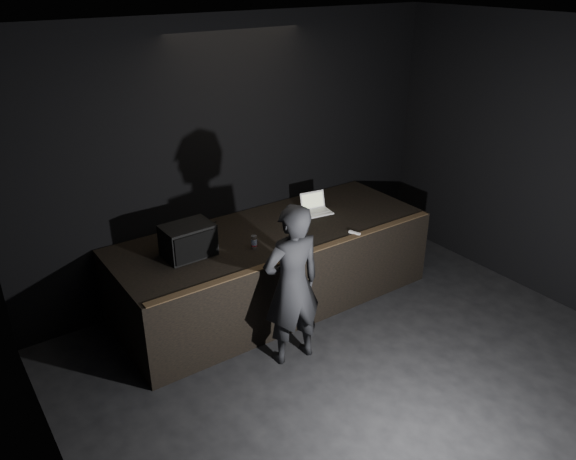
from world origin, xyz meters
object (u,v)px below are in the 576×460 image
Objects in this scene: stage_riser at (273,266)px; person at (292,285)px; stage_monitor at (188,240)px; laptop at (315,207)px; beer_can at (254,242)px.

stage_riser is 1.28m from person.
person reaches higher than stage_monitor.
person is (0.64, -1.10, -0.26)m from stage_monitor.
stage_monitor is 1.94m from laptop.
stage_monitor is at bearing 179.94° from stage_riser.
laptop is at bearing 12.26° from stage_riser.
person is at bearing -126.87° from laptop.
stage_riser is at bearing -1.59° from stage_monitor.
beer_can is at bearing -147.64° from stage_riser.
person is (-0.04, -0.82, -0.16)m from beer_can.
stage_riser is at bearing 32.36° from beer_can.
stage_monitor is 1.44× the size of laptop.
person is at bearing -93.04° from beer_can.
stage_riser is 0.99m from laptop.
beer_can is 0.84m from person.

